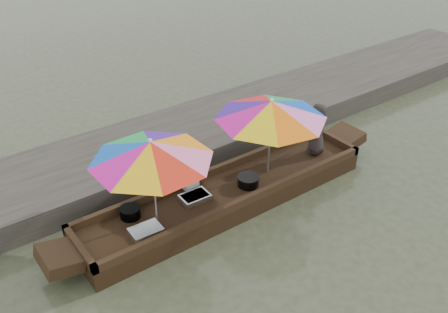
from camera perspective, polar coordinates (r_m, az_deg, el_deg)
water at (r=9.34m, az=0.36°, el=-5.49°), size 80.00×80.00×0.00m
dock at (r=10.75m, az=-6.64°, el=1.32°), size 22.00×2.20×0.50m
boat_hull at (r=9.24m, az=0.37°, el=-4.62°), size 5.76×1.20×0.35m
cooking_pot at (r=8.58m, az=-10.67°, el=-6.29°), size 0.35×0.35×0.18m
tray_crayfish at (r=8.87m, az=-3.36°, el=-4.66°), size 0.53×0.37×0.09m
tray_scallop at (r=8.27m, az=-8.94°, el=-8.31°), size 0.53×0.38×0.06m
charcoal_grill at (r=9.19m, az=2.78°, el=-2.84°), size 0.39×0.39×0.18m
supply_bag at (r=9.13m, az=-3.96°, el=-2.87°), size 0.28×0.23×0.26m
vendor at (r=10.13m, az=10.66°, el=3.12°), size 0.64×0.55×1.09m
umbrella_bow at (r=8.06m, az=-8.04°, el=-2.79°), size 2.55×2.55×1.55m
umbrella_stern at (r=9.25m, az=5.24°, el=2.27°), size 2.42×2.42×1.55m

